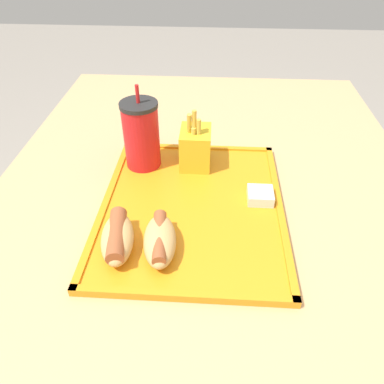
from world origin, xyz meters
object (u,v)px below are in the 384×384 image
Objects in this scene: hot_dog_near at (160,240)px; sauce_cup_mayo at (260,195)px; fries_carton at (195,147)px; hot_dog_far at (117,238)px; soda_cup at (141,135)px.

hot_dog_near reaches higher than sauce_cup_mayo.
fries_carton reaches higher than sauce_cup_mayo.
hot_dog_near is at bearing 128.79° from sauce_cup_mayo.
fries_carton is at bearing 48.62° from sauce_cup_mayo.
sauce_cup_mayo is at bearing -51.21° from hot_dog_near.
hot_dog_far is at bearing 119.85° from sauce_cup_mayo.
hot_dog_near is (-0.00, -0.07, -0.00)m from hot_dog_far.
hot_dog_near is at bearing 170.43° from fries_carton.
soda_cup is at bearing 93.45° from fries_carton.
soda_cup is 0.26m from sauce_cup_mayo.
soda_cup is 1.47× the size of hot_dog_near.
soda_cup is at bearing 15.42° from hot_dog_near.
hot_dog_near is at bearing -90.00° from hot_dog_far.
fries_carton is (0.25, -0.04, 0.02)m from hot_dog_near.
sauce_cup_mayo is (-0.11, -0.13, -0.03)m from fries_carton.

